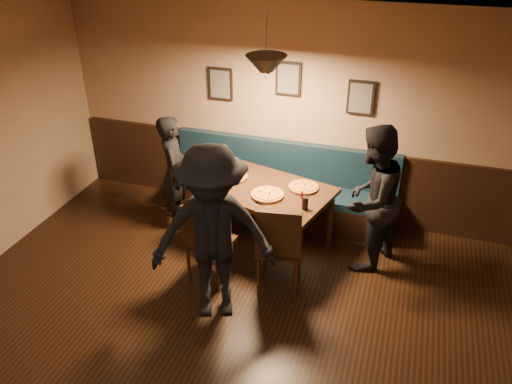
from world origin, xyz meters
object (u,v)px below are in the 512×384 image
booth_bench (280,185)px  tabasco_bottle (302,194)px  dining_table (265,218)px  chair_near_left (211,240)px  diner_right (371,199)px  diner_left (175,172)px  soda_glass (305,203)px  diner_front (213,235)px  chair_near_right (280,244)px

booth_bench → tabasco_bottle: (0.46, -0.79, 0.37)m
dining_table → tabasco_bottle: bearing=2.9°
chair_near_left → diner_right: (1.61, 0.79, 0.37)m
diner_left → soda_glass: size_ratio=10.21×
dining_table → diner_front: bearing=-81.5°
diner_left → diner_front: 1.81m
chair_near_left → chair_near_right: size_ratio=0.94×
dining_table → diner_front: size_ratio=0.81×
chair_near_right → diner_left: (-1.62, 0.81, 0.22)m
chair_near_right → chair_near_left: bearing=-179.5°
soda_glass → chair_near_left: bearing=-154.1°
diner_left → diner_front: size_ratio=0.80×
diner_right → diner_front: (-1.37, -1.29, 0.07)m
chair_near_left → diner_left: diner_left is taller
tabasco_bottle → diner_front: bearing=-117.5°
booth_bench → chair_near_left: bearing=-104.8°
chair_near_right → soda_glass: 0.52m
dining_table → tabasco_bottle: size_ratio=14.33×
booth_bench → chair_near_right: bearing=-74.6°
dining_table → soda_glass: 0.79m
chair_near_left → chair_near_right: chair_near_right is taller
dining_table → diner_right: diner_right is taller
diner_front → soda_glass: size_ratio=12.74×
diner_left → tabasco_bottle: size_ratio=14.26×
diner_left → booth_bench: bearing=-90.4°
chair_near_right → diner_right: diner_right is taller
diner_left → soda_glass: (1.80, -0.47, 0.13)m
diner_front → booth_bench: bearing=65.2°
booth_bench → dining_table: 0.70m
chair_near_left → soda_glass: chair_near_left is taller
chair_near_right → diner_left: size_ratio=0.70×
chair_near_left → chair_near_right: bearing=18.3°
booth_bench → chair_near_right: (0.37, -1.35, 0.03)m
diner_left → chair_near_left: bearing=-160.8°
booth_bench → chair_near_right: chair_near_right is taller
chair_near_right → diner_right: 1.14m
diner_right → tabasco_bottle: 0.77m
booth_bench → diner_left: bearing=-156.6°
dining_table → diner_left: size_ratio=1.00×
diner_right → tabasco_bottle: (-0.76, -0.12, -0.00)m
chair_near_right → diner_front: diner_front is taller
chair_near_right → diner_right: bearing=30.1°
dining_table → diner_right: bearing=16.1°
booth_bench → soda_glass: bearing=-61.4°
diner_right → tabasco_bottle: size_ratio=16.39×
diner_front → soda_glass: bearing=33.4°
diner_left → soda_glass: bearing=-128.4°
booth_bench → chair_near_left: (-0.39, -1.46, -0.00)m
tabasco_bottle → diner_right: bearing=9.2°
diner_right → soda_glass: size_ratio=11.73×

